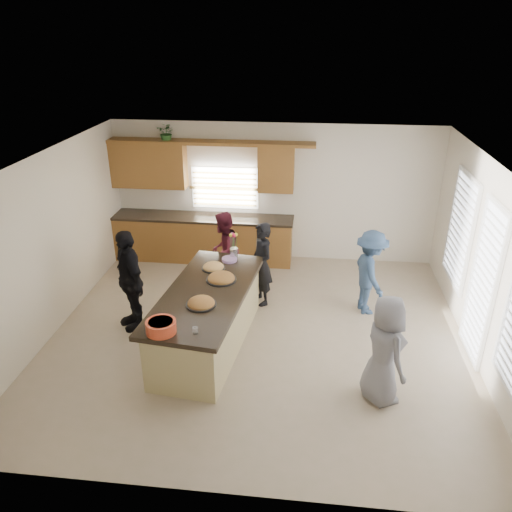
# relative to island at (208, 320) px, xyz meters

# --- Properties ---
(floor) EXTENTS (6.50, 6.50, 0.00)m
(floor) POSITION_rel_island_xyz_m (0.72, 0.37, -0.45)
(floor) COLOR tan
(floor) RESTS_ON ground
(room_shell) EXTENTS (6.52, 6.02, 2.81)m
(room_shell) POSITION_rel_island_xyz_m (0.72, 0.37, 1.45)
(room_shell) COLOR silver
(room_shell) RESTS_ON ground
(back_cabinetry) EXTENTS (4.08, 0.66, 2.46)m
(back_cabinetry) POSITION_rel_island_xyz_m (-0.75, 3.10, 0.46)
(back_cabinetry) COLOR brown
(back_cabinetry) RESTS_ON ground
(right_wall_glazing) EXTENTS (0.06, 4.00, 2.25)m
(right_wall_glazing) POSITION_rel_island_xyz_m (3.94, 0.23, 0.89)
(right_wall_glazing) COLOR white
(right_wall_glazing) RESTS_ON ground
(island) EXTENTS (1.46, 2.82, 0.95)m
(island) POSITION_rel_island_xyz_m (0.00, 0.00, 0.00)
(island) COLOR tan
(island) RESTS_ON ground
(platter_front) EXTENTS (0.43, 0.43, 0.17)m
(platter_front) POSITION_rel_island_xyz_m (0.01, -0.41, 0.53)
(platter_front) COLOR black
(platter_front) RESTS_ON island
(platter_mid) EXTENTS (0.46, 0.46, 0.19)m
(platter_mid) POSITION_rel_island_xyz_m (0.16, 0.36, 0.53)
(platter_mid) COLOR black
(platter_mid) RESTS_ON island
(platter_back) EXTENTS (0.37, 0.37, 0.15)m
(platter_back) POSITION_rel_island_xyz_m (-0.04, 0.73, 0.52)
(platter_back) COLOR black
(platter_back) RESTS_ON island
(salad_bowl) EXTENTS (0.39, 0.39, 0.16)m
(salad_bowl) POSITION_rel_island_xyz_m (-0.35, -1.12, 0.59)
(salad_bowl) COLOR #DB4828
(salad_bowl) RESTS_ON island
(clear_cup) EXTENTS (0.07, 0.07, 0.09)m
(clear_cup) POSITION_rel_island_xyz_m (0.08, -1.10, 0.54)
(clear_cup) COLOR white
(clear_cup) RESTS_ON island
(plate_stack) EXTENTS (0.25, 0.25, 0.05)m
(plate_stack) POSITION_rel_island_xyz_m (0.17, 1.06, 0.52)
(plate_stack) COLOR #AC80BA
(plate_stack) RESTS_ON island
(flower_vase) EXTENTS (0.14, 0.14, 0.45)m
(flower_vase) POSITION_rel_island_xyz_m (0.23, 1.16, 0.73)
(flower_vase) COLOR silver
(flower_vase) RESTS_ON island
(potted_plant) EXTENTS (0.41, 0.38, 0.39)m
(potted_plant) POSITION_rel_island_xyz_m (-1.36, 3.19, 2.14)
(potted_plant) COLOR #2F6628
(potted_plant) RESTS_ON back_cabinetry
(woman_left_back) EXTENTS (0.58, 0.65, 1.50)m
(woman_left_back) POSITION_rel_island_xyz_m (0.67, 1.40, 0.30)
(woman_left_back) COLOR black
(woman_left_back) RESTS_ON ground
(woman_left_mid) EXTENTS (0.74, 0.85, 1.48)m
(woman_left_mid) POSITION_rel_island_xyz_m (-0.08, 1.87, 0.29)
(woman_left_mid) COLOR #581A29
(woman_left_mid) RESTS_ON ground
(woman_left_front) EXTENTS (0.93, 1.03, 1.68)m
(woman_left_front) POSITION_rel_island_xyz_m (-1.33, 0.42, 0.39)
(woman_left_front) COLOR black
(woman_left_front) RESTS_ON ground
(woman_right_back) EXTENTS (0.78, 1.07, 1.48)m
(woman_right_back) POSITION_rel_island_xyz_m (2.50, 1.30, 0.29)
(woman_right_back) COLOR #30486A
(woman_right_back) RESTS_ON ground
(woman_right_front) EXTENTS (0.74, 0.87, 1.52)m
(woman_right_front) POSITION_rel_island_xyz_m (2.48, -0.93, 0.31)
(woman_right_front) COLOR slate
(woman_right_front) RESTS_ON ground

